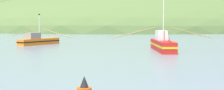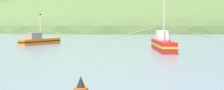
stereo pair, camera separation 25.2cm
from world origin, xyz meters
name	(u,v)px [view 1 (the left image)]	position (x,y,z in m)	size (l,w,h in m)	color
hill_far_center	(132,30)	(24.89, 176.12, 0.00)	(203.01, 162.41, 44.21)	#516B38
hill_mid_right	(91,29)	(1.38, 211.46, 0.00)	(177.77, 142.22, 97.75)	#516B38
fishing_boat_orange	(38,41)	(-15.10, 46.39, 0.74)	(11.63, 9.31, 5.38)	orange
fishing_boat_red	(162,44)	(3.12, 32.37, 0.91)	(13.55, 10.77, 7.79)	red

